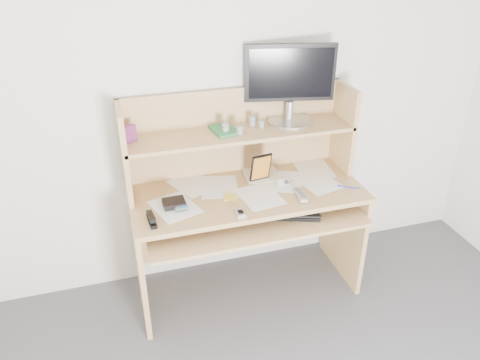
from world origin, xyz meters
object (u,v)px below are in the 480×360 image
object	(u,v)px
keyboard	(280,211)
game_case	(261,167)
desk	(244,193)
tv_remote	(300,194)
monitor	(290,81)

from	to	relation	value
keyboard	game_case	bearing A→B (deg)	119.06
desk	tv_remote	xyz separation A→B (m)	(0.28, -0.23, 0.07)
desk	game_case	bearing A→B (deg)	7.53
keyboard	tv_remote	size ratio (longest dim) A/B	3.06
desk	keyboard	world-z (taller)	desk
tv_remote	monitor	bearing A→B (deg)	88.94
tv_remote	desk	bearing A→B (deg)	148.02
keyboard	tv_remote	distance (m)	0.16
keyboard	game_case	xyz separation A→B (m)	(-0.04, 0.24, 0.18)
keyboard	monitor	world-z (taller)	monitor
game_case	desk	bearing A→B (deg)	178.98
tv_remote	monitor	size ratio (longest dim) A/B	0.30
desk	game_case	size ratio (longest dim) A/B	7.62
desk	tv_remote	bearing A→B (deg)	-39.07
desk	game_case	distance (m)	0.19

